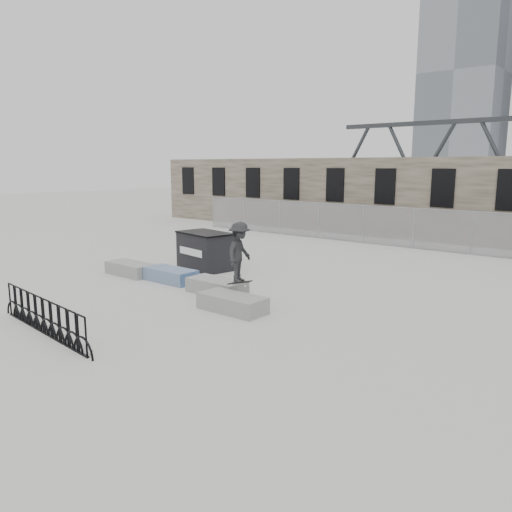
% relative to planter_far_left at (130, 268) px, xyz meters
% --- Properties ---
extents(ground, '(120.00, 120.00, 0.00)m').
position_rel_planter_far_left_xyz_m(ground, '(3.07, 0.10, -0.26)').
color(ground, '#A4A4A0').
rests_on(ground, ground).
extents(stone_wall, '(36.00, 2.58, 4.50)m').
position_rel_planter_far_left_xyz_m(stone_wall, '(3.07, 16.34, 2.00)').
color(stone_wall, brown).
rests_on(stone_wall, ground).
extents(chainlink_fence, '(22.06, 0.06, 2.02)m').
position_rel_planter_far_left_xyz_m(chainlink_fence, '(3.07, 12.60, 0.78)').
color(chainlink_fence, gray).
rests_on(chainlink_fence, ground).
extents(planter_far_left, '(2.00, 0.90, 0.47)m').
position_rel_planter_far_left_xyz_m(planter_far_left, '(0.00, 0.00, 0.00)').
color(planter_far_left, gray).
rests_on(planter_far_left, ground).
extents(planter_center_left, '(2.00, 0.90, 0.47)m').
position_rel_planter_far_left_xyz_m(planter_center_left, '(2.01, 0.23, 0.00)').
color(planter_center_left, '#2F548E').
rests_on(planter_center_left, ground).
extents(planter_center_right, '(2.00, 0.90, 0.47)m').
position_rel_planter_far_left_xyz_m(planter_center_right, '(4.45, 0.04, 0.00)').
color(planter_center_right, gray).
rests_on(planter_center_right, ground).
extents(planter_offset, '(2.00, 0.90, 0.47)m').
position_rel_planter_far_left_xyz_m(planter_offset, '(6.15, -1.08, 0.00)').
color(planter_offset, gray).
rests_on(planter_offset, ground).
extents(dumpster, '(2.45, 1.75, 1.48)m').
position_rel_planter_far_left_xyz_m(dumpster, '(1.40, 2.57, 0.49)').
color(dumpster, black).
rests_on(dumpster, ground).
extents(bike_rack, '(4.92, 0.51, 0.90)m').
position_rel_planter_far_left_xyz_m(bike_rack, '(3.87, -5.44, 0.18)').
color(bike_rack, black).
rests_on(bike_rack, ground).
extents(skateboarder, '(0.92, 1.27, 1.89)m').
position_rel_planter_far_left_xyz_m(skateboarder, '(5.86, -0.43, 1.32)').
color(skateboarder, black).
rests_on(skateboarder, ground).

